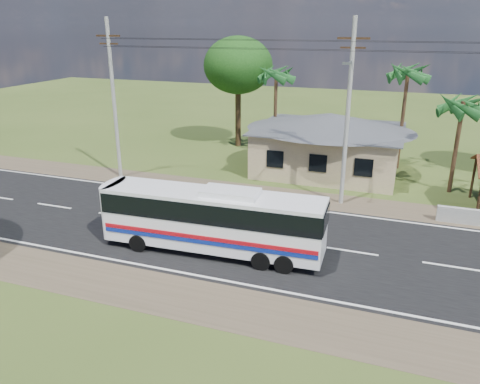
{
  "coord_description": "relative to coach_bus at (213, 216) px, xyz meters",
  "views": [
    {
      "loc": [
        6.25,
        -21.27,
        10.61
      ],
      "look_at": [
        -1.73,
        1.0,
        2.03
      ],
      "focal_mm": 35.0,
      "sensor_mm": 36.0,
      "label": 1
    }
  ],
  "objects": [
    {
      "name": "road",
      "position": [
        1.92,
        2.29,
        -1.9
      ],
      "size": [
        120.0,
        16.0,
        0.03
      ],
      "color": "black",
      "rests_on": "ground"
    },
    {
      "name": "palm_near",
      "position": [
        11.42,
        13.29,
        3.8
      ],
      "size": [
        2.8,
        2.8,
        6.7
      ],
      "color": "#47301E",
      "rests_on": "ground"
    },
    {
      "name": "utility_poles",
      "position": [
        4.59,
        8.77,
        3.86
      ],
      "size": [
        32.8,
        2.22,
        11.0
      ],
      "color": "#9E9E99",
      "rests_on": "ground"
    },
    {
      "name": "coach_bus",
      "position": [
        0.0,
        0.0,
        0.0
      ],
      "size": [
        10.83,
        2.77,
        3.33
      ],
      "rotation": [
        0.0,
        0.0,
        0.05
      ],
      "color": "white",
      "rests_on": "ground"
    },
    {
      "name": "tree_behind_house",
      "position": [
        -6.08,
        20.29,
        5.21
      ],
      "size": [
        6.0,
        6.0,
        9.61
      ],
      "color": "#47301E",
      "rests_on": "ground"
    },
    {
      "name": "ground",
      "position": [
        1.92,
        2.29,
        -1.91
      ],
      "size": [
        120.0,
        120.0,
        0.0
      ],
      "primitive_type": "plane",
      "color": "#354A1A",
      "rests_on": "ground"
    },
    {
      "name": "house",
      "position": [
        2.92,
        15.28,
        0.74
      ],
      "size": [
        12.4,
        10.0,
        5.0
      ],
      "color": "tan",
      "rests_on": "ground"
    },
    {
      "name": "palm_mid",
      "position": [
        7.92,
        17.79,
        5.25
      ],
      "size": [
        2.8,
        2.8,
        8.2
      ],
      "color": "#47301E",
      "rests_on": "ground"
    },
    {
      "name": "palm_far",
      "position": [
        -2.08,
        18.29,
        4.77
      ],
      "size": [
        2.8,
        2.8,
        7.7
      ],
      "color": "#47301E",
      "rests_on": "ground"
    }
  ]
}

